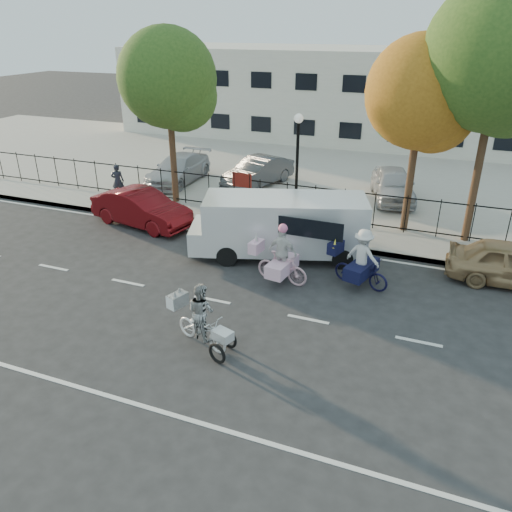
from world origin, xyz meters
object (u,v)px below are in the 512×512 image
at_px(zebra_trike, 202,322).
at_px(pedestrian, 118,181).
at_px(red_sedan, 142,208).
at_px(lot_car_a, 178,169).
at_px(lamppost, 298,150).
at_px(bull_bike, 361,264).
at_px(unicorn_bike, 281,261).
at_px(lot_car_c, 258,172).
at_px(lot_car_d, 393,184).
at_px(white_van, 282,224).

distance_m(zebra_trike, pedestrian, 12.58).
relative_size(red_sedan, lot_car_a, 0.96).
height_order(lamppost, bull_bike, lamppost).
xyz_separation_m(lamppost, pedestrian, (-8.59, 0.00, -2.18)).
height_order(red_sedan, pedestrian, pedestrian).
xyz_separation_m(unicorn_bike, lot_car_c, (-4.28, 9.09, 0.10)).
distance_m(lot_car_c, lot_car_d, 6.54).
xyz_separation_m(bull_bike, lot_car_c, (-6.67, 8.39, 0.08)).
xyz_separation_m(pedestrian, lot_car_d, (11.91, 4.29, -0.06)).
relative_size(red_sedan, lot_car_d, 1.04).
xyz_separation_m(red_sedan, lot_car_d, (9.15, 6.59, 0.14)).
xyz_separation_m(zebra_trike, red_sedan, (-6.09, 6.63, 0.05)).
xyz_separation_m(white_van, pedestrian, (-9.00, 3.00, -0.26)).
relative_size(lamppost, lot_car_c, 1.03).
bearing_deg(pedestrian, zebra_trike, 111.22).
relative_size(red_sedan, pedestrian, 2.81).
height_order(lamppost, lot_car_a, lamppost).
height_order(white_van, red_sedan, white_van).
bearing_deg(red_sedan, unicorn_bike, -99.73).
bearing_deg(lamppost, lot_car_d, 52.29).
bearing_deg(lot_car_d, red_sedan, -159.19).
bearing_deg(lot_car_a, zebra_trike, -58.57).
distance_m(zebra_trike, lot_car_d, 13.58).
bearing_deg(lot_car_a, lot_car_c, 12.99).
distance_m(lamppost, lot_car_c, 5.71).
distance_m(red_sedan, pedestrian, 3.60).
xyz_separation_m(zebra_trike, lot_car_a, (-7.48, 12.13, 0.14)).
relative_size(lamppost, unicorn_bike, 2.14).
relative_size(unicorn_bike, white_van, 0.31).
xyz_separation_m(red_sedan, lot_car_c, (2.61, 6.43, 0.12)).
distance_m(zebra_trike, red_sedan, 9.01).
bearing_deg(red_sedan, white_van, -85.03).
distance_m(lamppost, red_sedan, 6.70).
relative_size(zebra_trike, lot_car_d, 0.48).
relative_size(lamppost, lot_car_a, 0.94).
xyz_separation_m(unicorn_bike, lot_car_d, (2.26, 9.25, 0.13)).
height_order(white_van, lot_car_a, white_van).
bearing_deg(lamppost, zebra_trike, -88.28).
bearing_deg(lot_car_a, white_van, -39.33).
bearing_deg(zebra_trike, white_van, 17.73).
xyz_separation_m(bull_bike, lot_car_a, (-10.66, 7.45, 0.06)).
height_order(lamppost, pedestrian, lamppost).
bearing_deg(lot_car_a, unicorn_bike, -44.82).
distance_m(white_van, lot_car_c, 8.01).
bearing_deg(white_van, lot_car_d, 50.10).
bearing_deg(lamppost, pedestrian, 180.00).
distance_m(bull_bike, lot_car_a, 13.01).
bearing_deg(white_van, lot_car_a, 122.73).
bearing_deg(lot_car_a, lot_car_d, 5.73).
bearing_deg(lot_car_d, zebra_trike, -117.97).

